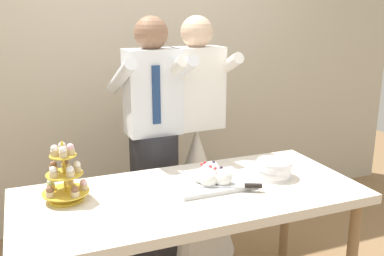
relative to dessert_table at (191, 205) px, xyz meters
name	(u,v)px	position (x,y,z in m)	size (l,w,h in m)	color
rear_wall	(123,42)	(0.00, 1.40, 0.75)	(5.20, 0.10, 2.90)	beige
dessert_table	(191,205)	(0.00, 0.00, 0.00)	(1.80, 0.80, 0.78)	silver
cupcake_stand	(65,177)	(-0.61, 0.13, 0.20)	(0.23, 0.23, 0.31)	gold
main_cake_tray	(211,177)	(0.14, 0.05, 0.12)	(0.42, 0.36, 0.12)	silver
plate_stack	(274,169)	(0.51, 0.02, 0.12)	(0.21, 0.21, 0.10)	white
person_groom	(154,159)	(0.00, 0.65, 0.05)	(0.47, 0.50, 1.66)	#232328
person_bride	(196,174)	(0.31, 0.68, -0.12)	(0.56, 0.56, 1.66)	white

